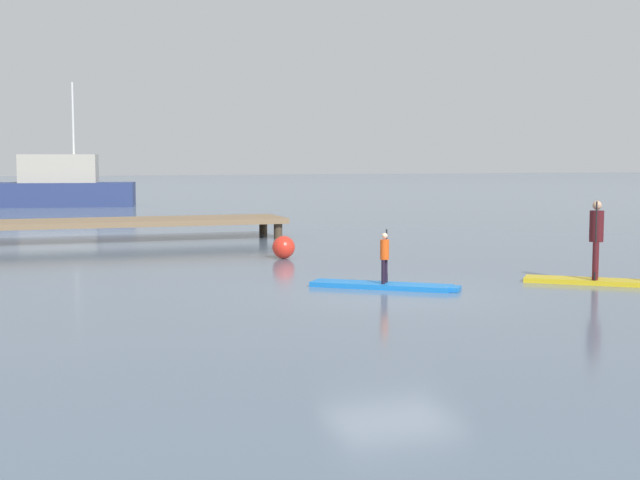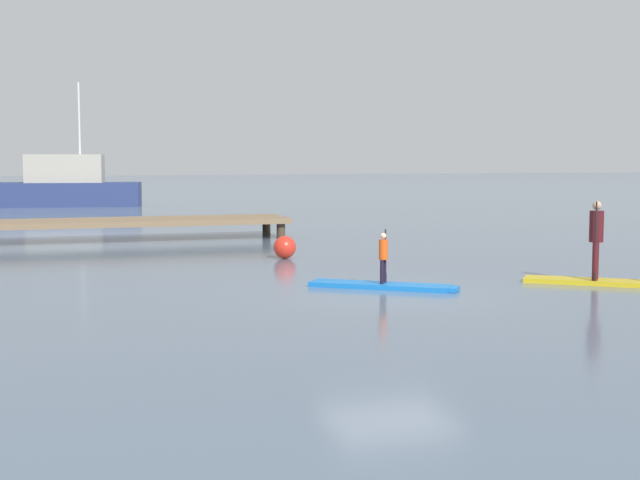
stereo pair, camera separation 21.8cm
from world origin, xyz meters
TOP-DOWN VIEW (x-y plane):
  - ground_plane at (0.00, 0.00)m, footprint 240.00×240.00m
  - paddleboard_near at (0.27, 1.06)m, footprint 2.77×2.26m
  - paddler_child_solo at (0.28, 1.07)m, footprint 0.28×0.32m
  - paddleboard_far at (5.00, 0.04)m, footprint 3.18×2.62m
  - paddler_adult at (4.73, 0.24)m, footprint 0.41×0.44m
  - fishing_boat_white_large at (-4.92, 35.15)m, footprint 9.03×4.07m
  - floating_dock at (-3.49, 13.55)m, footprint 10.17×2.49m
  - mooring_buoy_mid at (-0.17, 6.91)m, footprint 0.60×0.60m

SIDE VIEW (x-z plane):
  - ground_plane at x=0.00m, z-range 0.00..0.00m
  - paddleboard_near at x=0.27m, z-range 0.00..0.10m
  - paddleboard_far at x=5.00m, z-range 0.00..0.10m
  - mooring_buoy_mid at x=-0.17m, z-range 0.00..0.60m
  - floating_dock at x=-3.49m, z-range 0.24..0.92m
  - paddler_child_solo at x=0.28m, z-range 0.13..1.22m
  - fishing_boat_white_large at x=-4.92m, z-range -2.30..4.40m
  - paddler_adult at x=4.73m, z-range 0.22..1.88m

